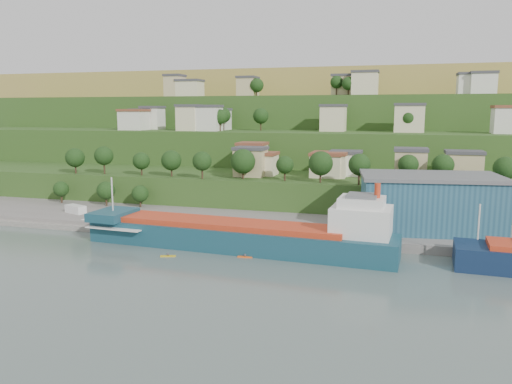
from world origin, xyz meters
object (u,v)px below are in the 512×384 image
(kayak_orange, at_px, (245,256))
(caravan, at_px, (76,211))
(cargo_ship_near, at_px, (247,237))
(warehouse, at_px, (430,202))

(kayak_orange, bearing_deg, caravan, 154.36)
(cargo_ship_near, relative_size, warehouse, 2.04)
(cargo_ship_near, distance_m, kayak_orange, 6.33)
(caravan, bearing_deg, kayak_orange, 0.14)
(warehouse, distance_m, caravan, 90.64)
(kayak_orange, bearing_deg, cargo_ship_near, 98.18)
(cargo_ship_near, height_order, warehouse, cargo_ship_near)
(warehouse, bearing_deg, kayak_orange, -150.77)
(warehouse, bearing_deg, caravan, 176.72)
(warehouse, relative_size, caravan, 5.32)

